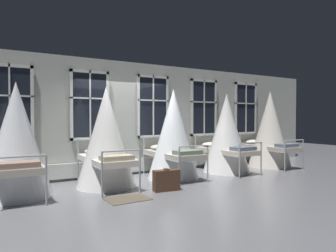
{
  "coord_description": "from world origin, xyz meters",
  "views": [
    {
      "loc": [
        -3.22,
        -6.48,
        1.54
      ],
      "look_at": [
        0.77,
        0.12,
        1.33
      ],
      "focal_mm": 32.8,
      "sensor_mm": 36.0,
      "label": 1
    }
  ],
  "objects_px": {
    "cot_sixth": "(270,130)",
    "suitcase_dark": "(166,180)",
    "cot_second": "(17,141)",
    "cot_fifth": "(226,134)",
    "cot_fourth": "(173,135)",
    "cot_third": "(106,138)"
  },
  "relations": [
    {
      "from": "cot_sixth",
      "to": "suitcase_dark",
      "type": "distance_m",
      "value": 4.69
    },
    {
      "from": "cot_second",
      "to": "cot_sixth",
      "type": "height_order",
      "value": "cot_sixth"
    },
    {
      "from": "suitcase_dark",
      "to": "cot_second",
      "type": "bearing_deg",
      "value": 166.31
    },
    {
      "from": "cot_second",
      "to": "cot_fifth",
      "type": "distance_m",
      "value": 5.36
    },
    {
      "from": "cot_fourth",
      "to": "cot_fifth",
      "type": "bearing_deg",
      "value": -91.32
    },
    {
      "from": "cot_fourth",
      "to": "suitcase_dark",
      "type": "distance_m",
      "value": 1.67
    },
    {
      "from": "cot_second",
      "to": "cot_fourth",
      "type": "distance_m",
      "value": 3.62
    },
    {
      "from": "cot_second",
      "to": "suitcase_dark",
      "type": "bearing_deg",
      "value": -110.22
    },
    {
      "from": "cot_fifth",
      "to": "cot_sixth",
      "type": "xyz_separation_m",
      "value": [
        1.84,
        0.04,
        0.08
      ]
    },
    {
      "from": "cot_sixth",
      "to": "cot_fifth",
      "type": "bearing_deg",
      "value": 92.13
    },
    {
      "from": "cot_fifth",
      "to": "suitcase_dark",
      "type": "distance_m",
      "value": 2.95
    },
    {
      "from": "cot_fifth",
      "to": "cot_second",
      "type": "bearing_deg",
      "value": 88.55
    },
    {
      "from": "cot_second",
      "to": "cot_fourth",
      "type": "height_order",
      "value": "cot_fourth"
    },
    {
      "from": "cot_third",
      "to": "cot_fourth",
      "type": "xyz_separation_m",
      "value": [
        1.82,
        0.07,
        0.02
      ]
    },
    {
      "from": "cot_second",
      "to": "cot_fourth",
      "type": "xyz_separation_m",
      "value": [
        3.62,
        0.05,
        0.01
      ]
    },
    {
      "from": "cot_third",
      "to": "cot_fourth",
      "type": "distance_m",
      "value": 1.82
    },
    {
      "from": "cot_second",
      "to": "suitcase_dark",
      "type": "relative_size",
      "value": 3.85
    },
    {
      "from": "cot_sixth",
      "to": "suitcase_dark",
      "type": "bearing_deg",
      "value": 104.81
    },
    {
      "from": "cot_fifth",
      "to": "cot_third",
      "type": "bearing_deg",
      "value": 88.72
    },
    {
      "from": "cot_third",
      "to": "suitcase_dark",
      "type": "height_order",
      "value": "cot_third"
    },
    {
      "from": "cot_fifth",
      "to": "cot_sixth",
      "type": "height_order",
      "value": "cot_sixth"
    },
    {
      "from": "cot_second",
      "to": "cot_third",
      "type": "height_order",
      "value": "cot_second"
    }
  ]
}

